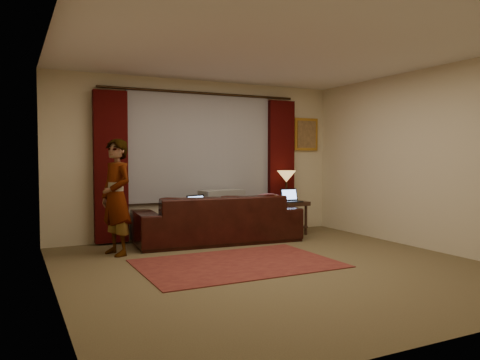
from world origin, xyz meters
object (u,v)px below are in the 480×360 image
at_px(sofa, 217,209).
at_px(tiffany_lamp, 286,186).
at_px(end_table, 290,218).
at_px(laptop_sofa, 201,204).
at_px(laptop_table, 292,195).
at_px(person, 116,197).

xyz_separation_m(sofa, tiffany_lamp, (1.41, 0.22, 0.32)).
bearing_deg(end_table, laptop_sofa, -172.12).
bearing_deg(tiffany_lamp, laptop_table, -98.08).
height_order(laptop_sofa, laptop_table, laptop_table).
bearing_deg(tiffany_lamp, laptop_sofa, -168.12).
height_order(laptop_sofa, tiffany_lamp, tiffany_lamp).
xyz_separation_m(sofa, end_table, (1.41, 0.10, -0.23)).
distance_m(laptop_table, person, 3.01).
height_order(sofa, laptop_table, sofa).
height_order(laptop_sofa, person, person).
relative_size(end_table, tiffany_lamp, 1.09).
height_order(sofa, person, person).
xyz_separation_m(laptop_sofa, person, (-1.29, -0.16, 0.16)).
xyz_separation_m(sofa, laptop_table, (1.38, -0.02, 0.17)).
height_order(sofa, end_table, sofa).
bearing_deg(sofa, person, 14.87).
relative_size(laptop_table, person, 0.21).
bearing_deg(end_table, tiffany_lamp, 91.58).
bearing_deg(laptop_table, sofa, -178.41).
xyz_separation_m(end_table, person, (-3.03, -0.40, 0.50)).
distance_m(laptop_sofa, tiffany_lamp, 1.79).
bearing_deg(end_table, sofa, -176.08).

